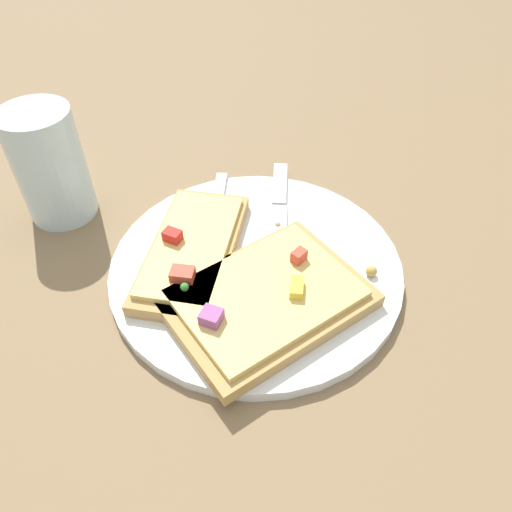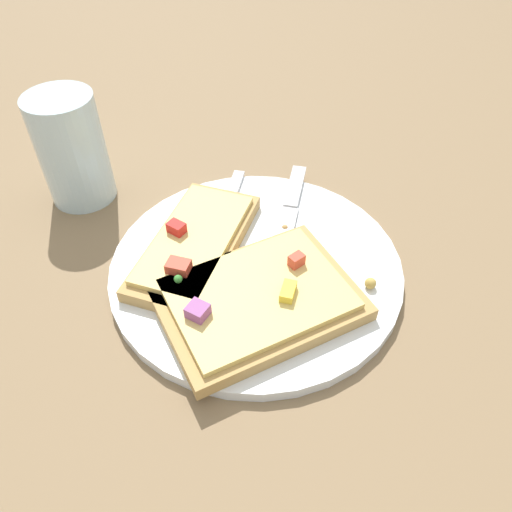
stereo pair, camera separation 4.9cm
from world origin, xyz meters
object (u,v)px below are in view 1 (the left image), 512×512
Objects in this scene: knife at (279,210)px; pizza_slice_main at (266,298)px; fork at (210,245)px; plate at (256,267)px; pizza_slice_corner at (192,250)px; drinking_glass at (50,165)px.

knife is 0.14m from pizza_slice_main.
fork is 1.02× the size of pizza_slice_main.
plate is 0.06m from pizza_slice_main.
drinking_glass is (-0.08, -0.16, 0.04)m from pizza_slice_corner.
plate is 0.07m from pizza_slice_corner.
knife is 1.60× the size of drinking_glass.
drinking_glass is (-0.15, -0.23, 0.04)m from pizza_slice_main.
knife is 0.11m from pizza_slice_corner.
knife is at bearing 131.15° from fork.
pizza_slice_main is at bearing -3.21° from knife.
plate is 0.05m from fork.
pizza_slice_corner is at bearing -48.17° from knife.
pizza_slice_main is (0.08, 0.06, 0.01)m from fork.
pizza_slice_corner is 0.18m from drinking_glass.
drinking_glass reaches higher than fork.
knife is (-0.08, 0.02, 0.01)m from plate.
plate is at bearing 67.62° from fork.
pizza_slice_corner reaches higher than knife.
drinking_glass reaches higher than pizza_slice_main.
fork is 0.02m from pizza_slice_corner.
plate is at bearing -14.02° from knife.
knife reaches higher than fork.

